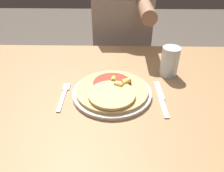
{
  "coord_description": "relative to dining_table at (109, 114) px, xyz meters",
  "views": [
    {
      "loc": [
        0.02,
        -0.67,
        1.22
      ],
      "look_at": [
        0.01,
        -0.0,
        0.77
      ],
      "focal_mm": 35.0,
      "sensor_mm": 36.0,
      "label": 1
    }
  ],
  "objects": [
    {
      "name": "fork",
      "position": [
        -0.17,
        -0.01,
        0.1
      ],
      "size": [
        0.03,
        0.18,
        0.0
      ],
      "color": "silver",
      "rests_on": "dining_table"
    },
    {
      "name": "pizza",
      "position": [
        0.01,
        -0.01,
        0.12
      ],
      "size": [
        0.27,
        0.27,
        0.04
      ],
      "color": "tan",
      "rests_on": "plate"
    },
    {
      "name": "plate",
      "position": [
        0.01,
        -0.0,
        0.11
      ],
      "size": [
        0.3,
        0.3,
        0.01
      ],
      "color": "beige",
      "rests_on": "dining_table"
    },
    {
      "name": "knife",
      "position": [
        0.19,
        -0.03,
        0.1
      ],
      "size": [
        0.03,
        0.22,
        0.0
      ],
      "color": "silver",
      "rests_on": "dining_table"
    },
    {
      "name": "person_diner",
      "position": [
        0.06,
        0.67,
        0.09
      ],
      "size": [
        0.35,
        0.52,
        1.24
      ],
      "color": "#2D2D38",
      "rests_on": "ground_plane"
    },
    {
      "name": "drinking_glass",
      "position": [
        0.25,
        0.15,
        0.16
      ],
      "size": [
        0.07,
        0.07,
        0.13
      ],
      "color": "silver",
      "rests_on": "dining_table"
    },
    {
      "name": "dining_table",
      "position": [
        0.0,
        0.0,
        0.0
      ],
      "size": [
        1.24,
        0.9,
        0.73
      ],
      "color": "#9E754C",
      "rests_on": "ground_plane"
    }
  ]
}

